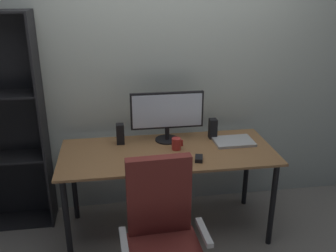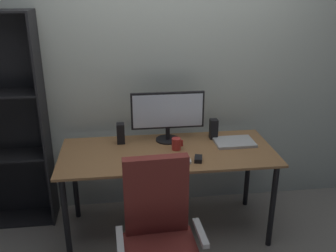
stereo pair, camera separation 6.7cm
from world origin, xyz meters
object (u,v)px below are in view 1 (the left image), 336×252
Objects in this scene: desk at (168,160)px; speaker_right at (213,129)px; monitor at (167,113)px; mouse at (199,159)px; coffee_mug at (176,144)px; laptop at (234,141)px; office_chair at (163,248)px; speaker_left at (120,134)px; keyboard at (171,161)px.

speaker_right reaches higher than desk.
mouse is at bearing -66.70° from monitor.
desk is 0.15m from coffee_mug.
laptop is 1.16m from office_chair.
mouse reaches higher than laptop.
speaker_right is (0.78, 0.00, 0.00)m from speaker_left.
mouse reaches higher than keyboard.
coffee_mug is 0.30× the size of laptop.
speaker_left reaches higher than coffee_mug.
desk is 5.25× the size of laptop.
office_chair reaches higher than laptop.
desk is 0.57m from laptop.
monitor is 0.60m from laptop.
keyboard is at bearing -136.70° from speaker_right.
coffee_mug is 0.47m from speaker_left.
coffee_mug is 0.49m from laptop.
office_chair reaches higher than desk.
keyboard is at bearing 73.54° from office_chair.
monitor reaches higher than coffee_mug.
desk is at bearing -161.91° from coffee_mug.
keyboard is (-0.00, -0.19, 0.09)m from desk.
office_chair reaches higher than coffee_mug.
mouse is at bearing -44.18° from desk.
monitor reaches higher than mouse.
speaker_right is at bearing 0.00° from speaker_left.
speaker_right is (0.42, 0.39, 0.08)m from keyboard.
laptop is 1.88× the size of speaker_left.
speaker_left is at bearing 158.90° from mouse.
monitor is at bearing 103.53° from coffee_mug.
monitor is at bearing 178.84° from speaker_right.
office_chair is (0.21, -0.99, -0.37)m from speaker_left.
speaker_left is at bearing 180.00° from speaker_right.
keyboard is 0.68m from office_chair.
keyboard is 0.29× the size of office_chair.
monitor reaches higher than office_chair.
laptop is at bearing 8.38° from desk.
keyboard is (-0.03, -0.40, -0.23)m from monitor.
mouse is (0.20, -0.20, 0.10)m from desk.
speaker_left and speaker_right have the same top height.
mouse is 0.10× the size of office_chair.
desk is 17.75× the size of coffee_mug.
keyboard is 0.23m from coffee_mug.
mouse is 0.74m from office_chair.
monitor is 2.07× the size of keyboard.
keyboard is at bearing -90.48° from desk.
monitor is (0.03, 0.21, 0.32)m from desk.
mouse reaches higher than desk.
mouse is 0.56× the size of speaker_right.
office_chair is (-0.22, -0.81, -0.33)m from coffee_mug.
keyboard reaches higher than desk.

